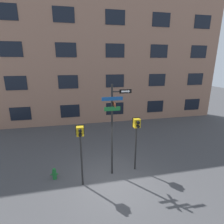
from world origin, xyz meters
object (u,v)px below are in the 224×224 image
Objects in this scene: street_sign_pole at (114,123)px; pedestrian_signal_right at (137,130)px; pedestrian_signal_left at (80,140)px; fire_hydrant at (54,174)px.

pedestrian_signal_right is at bearing 4.93° from street_sign_pole.
street_sign_pole is 1.57× the size of pedestrian_signal_left.
pedestrian_signal_left is 2.43m from fire_hydrant.
fire_hydrant is (-1.29, 0.70, -1.93)m from pedestrian_signal_left.
pedestrian_signal_right is 4.44m from fire_hydrant.
fire_hydrant is (-2.84, 0.15, -2.40)m from street_sign_pole.
pedestrian_signal_right is 4.78× the size of fire_hydrant.
pedestrian_signal_left reaches higher than fire_hydrant.
street_sign_pole is 7.66× the size of fire_hydrant.
street_sign_pole reaches higher than pedestrian_signal_right.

